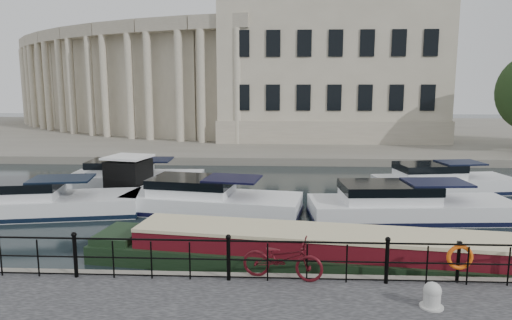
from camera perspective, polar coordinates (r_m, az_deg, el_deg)
The scene contains 10 objects.
ground_plane at distance 14.43m, azimuth -2.43°, elevation -13.12°, with size 160.00×160.00×0.00m, color black.
far_bank at distance 52.57m, azimuth 1.39°, elevation 3.48°, with size 120.00×42.00×0.55m, color #6B665B.
railing at distance 11.90m, azimuth -3.46°, elevation -11.87°, with size 24.14×0.14×1.22m.
civic_building at distance 48.08m, azimuth 0.09°, elevation 11.03°, with size 53.55×31.84×16.85m.
bicycle at distance 12.00m, azimuth 3.34°, elevation -12.19°, with size 0.73×2.10×1.10m, color #4C0D14.
mooring_bollard at distance 11.39m, azimuth 21.15°, elevation -15.52°, with size 0.53×0.53×0.59m.
life_ring_post at distance 12.76m, azimuth 24.10°, elevation -11.09°, with size 0.66×0.18×1.08m.
narrowboat at distance 14.23m, azimuth 10.25°, elevation -12.01°, with size 15.65×4.17×1.57m.
harbour_hut at distance 23.44m, azimuth -15.60°, elevation -2.29°, with size 3.08×2.74×2.16m.
cabin_cruisers at distance 21.36m, azimuth -2.01°, elevation -4.67°, with size 27.10×9.10×1.99m.
Camera 1 is at (1.23, -13.29, 5.47)m, focal length 32.00 mm.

